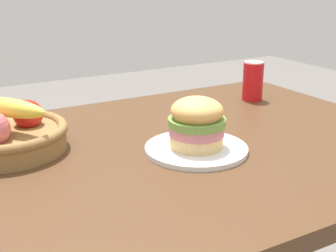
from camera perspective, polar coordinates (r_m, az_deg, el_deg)
name	(u,v)px	position (r m, az deg, el deg)	size (l,w,h in m)	color
dining_table	(152,189)	(1.14, -1.99, -7.70)	(1.40, 0.90, 0.75)	#4C301C
plate	(196,149)	(1.10, 3.47, -2.82)	(0.24, 0.24, 0.01)	white
sandwich	(197,122)	(1.07, 3.54, 0.43)	(0.13, 0.13, 0.12)	#E5BC75
soda_can	(253,81)	(1.54, 10.35, 5.44)	(0.07, 0.07, 0.13)	red
fruit_basket	(4,133)	(1.15, -19.39, -0.78)	(0.29, 0.29, 0.14)	olive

